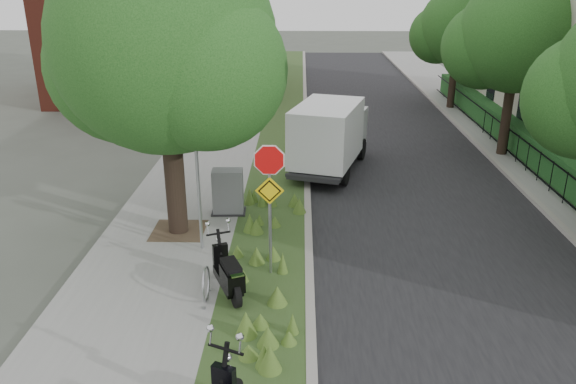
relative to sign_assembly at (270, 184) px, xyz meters
The scene contains 19 objects.
ground 2.78m from the sign_assembly, 22.62° to the right, with size 120.00×120.00×0.00m, color #4C5147.
sidewalk_near 10.10m from the sign_assembly, 106.84° to the left, with size 3.50×60.00×0.12m, color gray.
verge 9.69m from the sign_assembly, 90.61° to the left, with size 2.00×60.00×0.12m, color #364F21.
kerb_near 9.73m from the sign_assembly, 84.54° to the left, with size 0.20×60.00×0.13m, color #9E9991.
road 10.65m from the sign_assembly, 64.96° to the left, with size 7.00×60.00×0.01m, color black.
kerb_far 12.50m from the sign_assembly, 50.01° to the left, with size 0.20×60.00×0.13m, color #9E9991.
footpath_far 13.64m from the sign_assembly, 44.45° to the left, with size 3.20×60.00×0.12m, color gray.
street_tree_main 4.30m from the sign_assembly, 139.63° to the left, with size 6.21×5.54×7.66m.
bare_post 2.18m from the sign_assembly, 145.95° to the left, with size 0.08×0.08×4.00m.
bike_hoop 2.54m from the sign_assembly, 137.69° to the right, with size 0.06×0.78×0.77m.
sign_assembly is the anchor object (origin of this frame).
fence_far 12.86m from the sign_assembly, 47.60° to the left, with size 0.04×24.00×1.00m.
hedge_far 13.34m from the sign_assembly, 45.36° to the left, with size 1.00×24.00×1.10m, color #194117.
brick_building 22.97m from the sign_assembly, 110.72° to the left, with size 9.40×10.40×8.30m.
far_tree_b 12.78m from the sign_assembly, 48.62° to the left, with size 4.83×4.31×6.56m.
far_tree_c 19.42m from the sign_assembly, 64.46° to the left, with size 4.37×3.89×5.93m.
scooter_near 2.20m from the sign_assembly, 129.24° to the right, with size 0.89×1.74×0.88m.
box_truck 7.83m from the sign_assembly, 77.41° to the left, with size 3.06×5.01×2.12m.
utility_cabinet 4.08m from the sign_assembly, 111.85° to the left, with size 1.00×0.69×1.30m.
Camera 1 is at (-0.73, -10.84, 6.61)m, focal length 35.00 mm.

